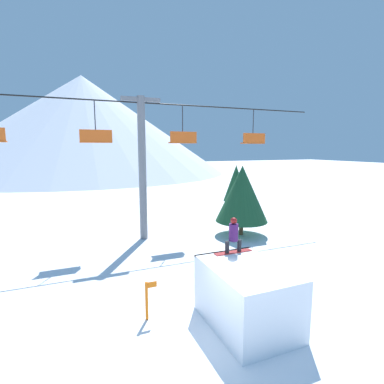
{
  "coord_description": "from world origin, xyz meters",
  "views": [
    {
      "loc": [
        -3.94,
        -7.17,
        5.79
      ],
      "look_at": [
        1.23,
        5.24,
        3.8
      ],
      "focal_mm": 28.0,
      "sensor_mm": 36.0,
      "label": 1
    }
  ],
  "objects_px": {
    "pine_tree_near": "(242,194)",
    "snowboarder": "(233,235)",
    "snow_ramp": "(247,296)",
    "trail_marker": "(147,299)"
  },
  "relations": [
    {
      "from": "pine_tree_near",
      "to": "snowboarder",
      "type": "bearing_deg",
      "value": -123.87
    },
    {
      "from": "snow_ramp",
      "to": "pine_tree_near",
      "type": "bearing_deg",
      "value": 59.04
    },
    {
      "from": "snow_ramp",
      "to": "trail_marker",
      "type": "relative_size",
      "value": 2.45
    },
    {
      "from": "snow_ramp",
      "to": "snowboarder",
      "type": "relative_size",
      "value": 2.26
    },
    {
      "from": "trail_marker",
      "to": "pine_tree_near",
      "type": "bearing_deg",
      "value": 41.78
    },
    {
      "from": "trail_marker",
      "to": "snow_ramp",
      "type": "bearing_deg",
      "value": -27.83
    },
    {
      "from": "snowboarder",
      "to": "pine_tree_near",
      "type": "relative_size",
      "value": 0.31
    },
    {
      "from": "snow_ramp",
      "to": "snowboarder",
      "type": "xyz_separation_m",
      "value": [
        0.25,
        1.33,
        1.65
      ]
    },
    {
      "from": "pine_tree_near",
      "to": "trail_marker",
      "type": "bearing_deg",
      "value": -138.22
    },
    {
      "from": "snow_ramp",
      "to": "snowboarder",
      "type": "height_order",
      "value": "snowboarder"
    }
  ]
}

